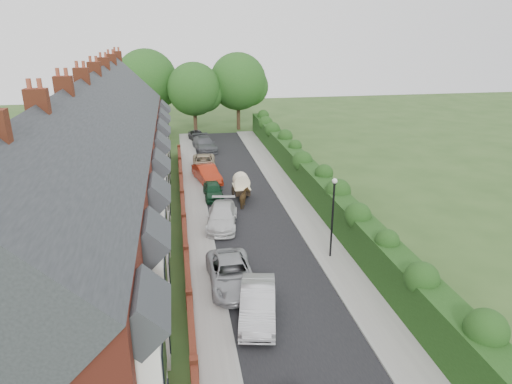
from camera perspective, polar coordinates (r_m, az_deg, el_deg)
ground at (r=24.65m, az=4.60°, el=-13.15°), size 140.00×140.00×0.00m
road at (r=34.08m, az=-0.81°, el=-3.23°), size 6.00×58.00×0.02m
pavement_hedge_side at (r=34.90m, az=5.86°, el=-2.68°), size 2.20×58.00×0.12m
pavement_house_side at (r=33.71m, az=-7.29°, el=-3.58°), size 1.70×58.00×0.12m
kerb_hedge_side at (r=34.64m, az=4.18°, el=-2.80°), size 0.18×58.00×0.13m
kerb_house_side at (r=33.75m, az=-5.93°, el=-3.49°), size 0.18×58.00×0.13m
hedge at (r=34.85m, az=8.80°, el=-0.12°), size 2.10×58.00×2.85m
terrace_row at (r=31.68m, az=-19.40°, el=2.37°), size 9.05×40.50×11.50m
garden_wall_row at (r=32.62m, az=-8.98°, el=-3.73°), size 0.35×40.35×1.10m
lamppost at (r=27.46m, az=9.60°, el=-2.00°), size 0.32×0.32×5.16m
tree_far_left at (r=60.56m, az=-7.44°, el=12.49°), size 7.14×6.80×9.29m
tree_far_right at (r=63.03m, az=-1.92°, el=13.49°), size 7.98×7.60×10.31m
tree_far_back at (r=63.44m, az=-13.13°, el=13.31°), size 8.40×8.00×10.82m
car_silver_a at (r=22.76m, az=0.23°, el=-13.80°), size 2.57×5.03×1.58m
car_silver_b at (r=25.35m, az=-3.11°, el=-10.15°), size 2.54×5.32×1.46m
car_white at (r=32.52m, az=-4.28°, el=-3.08°), size 2.87×5.34×1.47m
car_green at (r=37.89m, az=-5.38°, el=0.16°), size 1.58×3.82×1.30m
car_red at (r=41.90m, az=-6.17°, el=2.28°), size 2.66×4.99×1.56m
car_beige at (r=45.90m, az=-6.54°, el=3.70°), size 2.51×4.96×1.34m
car_grey at (r=52.86m, az=-6.46°, el=6.00°), size 2.90×5.60×1.55m
car_black at (r=57.28m, az=-7.34°, el=6.97°), size 2.46×4.33×1.39m
horse at (r=35.86m, az=-1.42°, el=-0.82°), size 1.16×1.82×1.42m
horse_cart at (r=37.37m, az=-1.85°, el=0.94°), size 1.38×3.04×2.19m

